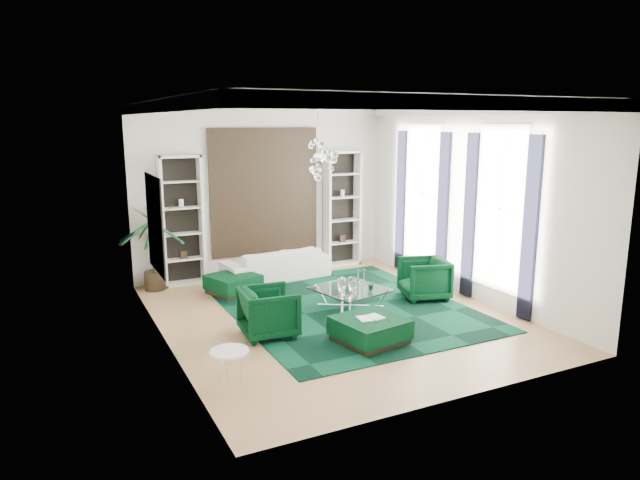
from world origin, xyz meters
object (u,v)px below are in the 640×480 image
ottoman_side (233,284)px  side_table (230,369)px  armchair_left (269,312)px  armchair_right (424,279)px  sofa (276,264)px  ottoman_front (370,330)px  palm (152,234)px  coffee_table (351,299)px

ottoman_side → side_table: (-1.33, -4.03, 0.05)m
armchair_left → armchair_right: (3.52, 0.53, 0.00)m
sofa → armchair_right: bearing=123.6°
armchair_right → ottoman_side: armchair_right is taller
sofa → armchair_right: size_ratio=2.68×
sofa → ottoman_front: bearing=84.0°
side_table → palm: size_ratio=0.22×
sofa → ottoman_side: bearing=22.5°
armchair_right → ottoman_front: bearing=-38.7°
sofa → armchair_left: bearing=60.7°
armchair_left → palm: (-1.20, 3.52, 0.79)m
sofa → side_table: bearing=56.0°
sofa → coffee_table: size_ratio=2.00×
ottoman_front → side_table: side_table is taller
sofa → ottoman_side: 1.36m
ottoman_front → ottoman_side: bearing=108.4°
armchair_left → palm: size_ratio=0.37×
sofa → side_table: sofa is taller
ottoman_front → side_table: 2.55m
coffee_table → side_table: 3.66m
armchair_left → palm: bearing=23.5°
armchair_right → palm: palm is taller
ottoman_side → palm: size_ratio=0.38×
sofa → coffee_table: (0.48, -2.58, -0.14)m
armchair_left → ottoman_side: 2.53m
ottoman_side → ottoman_front: same height
armchair_right → coffee_table: (-1.65, 0.04, -0.20)m
sofa → ottoman_front: 4.14m
armchair_left → armchair_right: 3.56m
ottoman_side → palm: bearing=144.1°
ottoman_side → side_table: 4.24m
armchair_left → ottoman_front: size_ratio=0.89×
armchair_right → palm: bearing=-105.9°
ottoman_front → armchair_left: bearing=143.9°
ottoman_side → armchair_right: bearing=-30.8°
sofa → armchair_left: (-1.39, -3.15, 0.06)m
sofa → coffee_table: 2.63m
armchair_right → palm: 5.65m
sofa → armchair_left: 3.44m
sofa → ottoman_side: (-1.20, -0.64, -0.15)m
sofa → side_table: size_ratio=4.60×
sofa → palm: bearing=-13.7°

